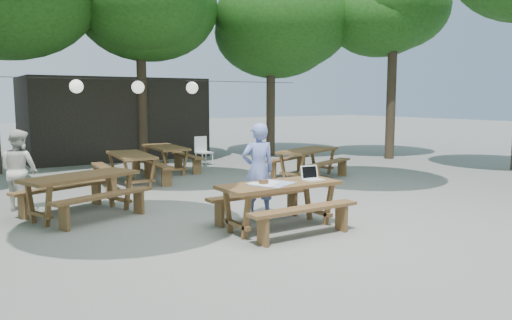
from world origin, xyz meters
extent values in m
plane|color=slate|center=(0.00, 0.00, 0.00)|extent=(80.00, 80.00, 0.00)
cube|color=black|center=(0.50, 10.50, 1.40)|extent=(6.00, 3.00, 2.80)
cube|color=#54371D|center=(-0.26, -0.65, 0.72)|extent=(2.00, 0.80, 0.06)
cube|color=#54371D|center=(-0.26, -1.30, 0.45)|extent=(1.90, 0.28, 0.05)
cube|color=#54371D|center=(-0.26, 0.00, 0.45)|extent=(1.90, 0.28, 0.05)
cube|color=#54371D|center=(-0.26, -0.65, 0.34)|extent=(1.70, 0.70, 0.69)
cube|color=#54371D|center=(-2.73, 1.97, 0.72)|extent=(2.15, 1.43, 0.06)
cube|color=#54371D|center=(-2.51, 1.36, 0.45)|extent=(1.88, 0.90, 0.05)
cube|color=#54371D|center=(-2.95, 2.58, 0.45)|extent=(1.88, 0.90, 0.05)
cube|color=#54371D|center=(-2.73, 1.97, 0.34)|extent=(1.84, 1.23, 0.69)
cube|color=#54371D|center=(3.48, 3.29, 0.72)|extent=(2.15, 1.48, 0.06)
cube|color=#54371D|center=(3.72, 2.69, 0.45)|extent=(1.87, 0.96, 0.05)
cube|color=#54371D|center=(3.24, 3.90, 0.45)|extent=(1.87, 0.96, 0.05)
cube|color=#54371D|center=(3.48, 3.29, 0.34)|extent=(1.84, 1.28, 0.69)
cube|color=#54371D|center=(-0.86, 4.79, 0.72)|extent=(0.96, 2.06, 0.06)
cube|color=#54371D|center=(-0.21, 4.74, 0.45)|extent=(0.43, 1.92, 0.05)
cube|color=#54371D|center=(-1.50, 4.84, 0.45)|extent=(0.43, 1.92, 0.05)
cube|color=#54371D|center=(-0.86, 4.79, 0.34)|extent=(0.84, 1.75, 0.69)
cube|color=#54371D|center=(0.61, 6.16, 0.72)|extent=(0.94, 2.05, 0.06)
cube|color=#54371D|center=(1.26, 6.11, 0.45)|extent=(0.41, 1.91, 0.05)
cube|color=#54371D|center=(-0.04, 6.20, 0.45)|extent=(0.41, 1.91, 0.05)
cube|color=#54371D|center=(0.61, 6.16, 0.34)|extent=(0.82, 1.74, 0.69)
imported|color=#7E90E7|center=(-0.08, 0.26, 0.84)|extent=(0.68, 0.53, 1.67)
imported|color=white|center=(-3.57, 3.11, 0.76)|extent=(0.89, 0.94, 1.53)
cube|color=silver|center=(2.24, 6.95, 0.40)|extent=(0.48, 0.48, 0.04)
cube|color=silver|center=(2.22, 7.15, 0.66)|extent=(0.44, 0.09, 0.48)
cube|color=silver|center=(2.24, 6.95, 0.19)|extent=(0.46, 0.46, 0.38)
cube|color=white|center=(0.36, -0.74, 0.76)|extent=(0.35, 0.25, 0.02)
cube|color=white|center=(0.37, -0.63, 0.88)|extent=(0.33, 0.08, 0.23)
cube|color=black|center=(0.37, -0.63, 0.88)|extent=(0.28, 0.06, 0.19)
cube|color=#3B70C9|center=(-0.40, -0.65, 0.75)|extent=(0.82, 0.78, 0.01)
cube|color=white|center=(-0.58, -0.72, 0.76)|extent=(0.30, 0.35, 0.00)
cube|color=white|center=(-0.35, -0.56, 0.76)|extent=(0.28, 0.34, 0.00)
cube|color=white|center=(-0.64, -0.56, 0.76)|extent=(0.29, 0.35, 0.00)
cube|color=brown|center=(-0.55, -0.63, 0.80)|extent=(0.14, 0.10, 0.06)
cylinder|color=black|center=(0.50, 6.00, 2.60)|extent=(9.00, 0.02, 0.02)
sphere|color=white|center=(-1.80, 6.00, 2.40)|extent=(0.34, 0.34, 0.34)
sphere|color=white|center=(-0.20, 6.00, 2.40)|extent=(0.34, 0.34, 0.34)
sphere|color=white|center=(1.40, 6.00, 2.40)|extent=(0.34, 0.34, 0.34)
cylinder|color=#2D2319|center=(1.00, 9.00, 2.19)|extent=(0.32, 0.32, 4.38)
ellipsoid|color=#1C4512|center=(1.00, 9.00, 4.68)|extent=(4.54, 4.54, 3.41)
cylinder|color=#2D2319|center=(5.50, 8.00, 2.26)|extent=(0.32, 0.32, 4.52)
ellipsoid|color=#1C4512|center=(5.50, 8.00, 4.82)|extent=(4.74, 4.74, 3.55)
cylinder|color=#2D2319|center=(8.50, 5.00, 2.43)|extent=(0.32, 0.32, 4.86)
ellipsoid|color=#1C4512|center=(8.50, 5.00, 5.16)|extent=(4.08, 4.08, 3.06)
camera|label=1|loc=(-4.85, -7.09, 2.10)|focal=35.00mm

